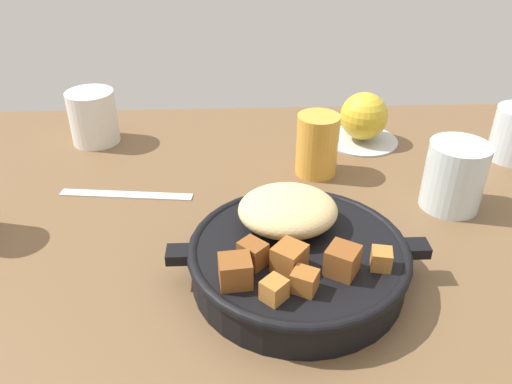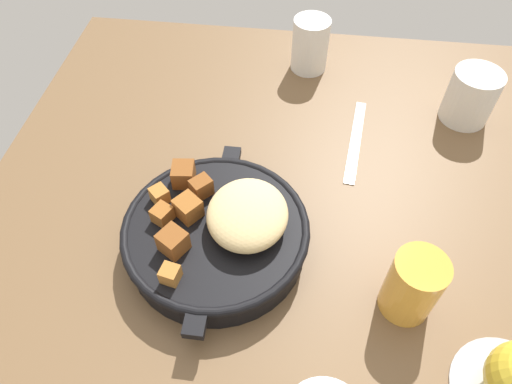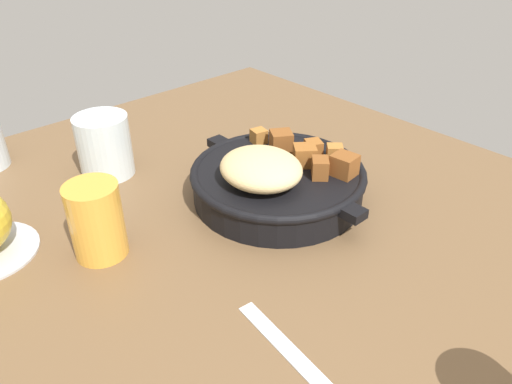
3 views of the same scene
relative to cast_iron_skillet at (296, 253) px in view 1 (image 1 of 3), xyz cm
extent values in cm
cube|color=brown|center=(-3.02, 6.41, -4.38)|extent=(96.22, 84.07, 2.40)
cylinder|color=black|center=(0.15, -0.35, -1.00)|extent=(22.84, 22.84, 4.36)
torus|color=black|center=(0.15, -0.35, 0.83)|extent=(23.58, 23.58, 1.20)
cube|color=black|center=(12.78, -0.35, 0.53)|extent=(2.64, 2.40, 1.20)
cube|color=black|center=(-12.48, -0.35, 0.53)|extent=(2.64, 2.40, 1.20)
ellipsoid|color=#DBBC7F|center=(-0.70, 3.58, 3.22)|extent=(10.96, 9.91, 4.08)
cube|color=brown|center=(3.87, -4.60, 2.62)|extent=(3.99, 4.01, 2.87)
cube|color=brown|center=(-4.80, -2.99, 2.47)|extent=(3.29, 3.29, 2.58)
cube|color=#A86B2D|center=(7.89, -4.01, 2.20)|extent=(2.35, 2.39, 2.03)
cube|color=#935623|center=(-0.11, -6.98, 2.24)|extent=(3.01, 2.94, 2.13)
cube|color=#935623|center=(-1.24, -3.93, 2.55)|extent=(3.97, 4.00, 2.75)
cube|color=#A86B2D|center=(-3.30, -8.06, 2.24)|extent=(2.89, 2.89, 2.13)
cube|color=brown|center=(-6.55, -5.71, 2.59)|extent=(3.36, 3.16, 2.83)
cylinder|color=#B7BABF|center=(14.56, 33.36, -2.88)|extent=(12.02, 12.02, 0.60)
sphere|color=gold|center=(14.56, 33.36, 1.27)|extent=(7.70, 7.70, 7.70)
cube|color=silver|center=(-21.56, 17.75, -3.00)|extent=(18.47, 3.73, 0.36)
cylinder|color=silver|center=(-29.31, 35.12, 1.13)|extent=(7.58, 7.58, 8.61)
cylinder|color=silver|center=(21.95, 13.42, 1.33)|extent=(7.72, 7.72, 9.02)
cylinder|color=gold|center=(5.47, 23.15, 1.34)|extent=(6.09, 6.09, 9.03)
camera|label=1|loc=(-6.16, -43.21, 34.44)|focal=36.09mm
camera|label=2|loc=(32.02, 8.72, 48.60)|focal=32.64mm
camera|label=3|loc=(-40.27, 40.73, 33.57)|focal=34.81mm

